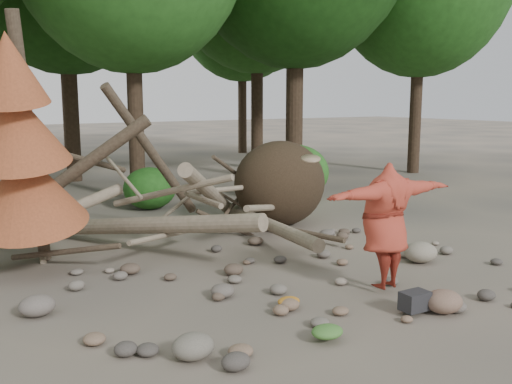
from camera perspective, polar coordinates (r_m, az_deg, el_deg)
ground at (r=8.53m, az=4.44°, el=-10.84°), size 120.00×120.00×0.00m
deadfall_pile at (r=12.80m, az=0.42°, el=0.44°), size 8.55×5.24×3.30m
dead_conifer at (r=9.95m, az=-22.40°, el=3.87°), size 2.06×2.16×4.35m
bush_mid at (r=15.46m, az=-10.59°, el=0.37°), size 1.40×1.40×1.12m
bush_right at (r=16.75m, az=3.90°, el=2.03°), size 2.00×2.00×1.60m
frisbee_thrower at (r=8.85m, az=12.83°, el=-3.27°), size 2.50×0.87×2.07m
backpack at (r=8.29m, az=15.58°, el=-10.83°), size 0.40×0.27×0.26m
cloth_green at (r=7.24m, az=7.13°, el=-14.05°), size 0.41×0.34×0.15m
cloth_orange at (r=8.22m, az=3.29°, el=-11.19°), size 0.33×0.27×0.12m
boulder_front_left at (r=6.77m, az=-6.31°, el=-15.09°), size 0.50×0.45×0.30m
boulder_front_right at (r=8.45m, az=18.25°, el=-10.35°), size 0.54×0.49×0.32m
boulder_mid_right at (r=10.79m, az=16.14°, el=-5.80°), size 0.62×0.56×0.37m
boulder_mid_left at (r=8.48m, az=-21.05°, el=-10.55°), size 0.49×0.44×0.29m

